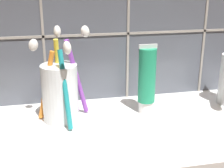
# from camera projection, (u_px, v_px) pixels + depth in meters

# --- Properties ---
(sink_counter) EXTENTS (0.71, 0.29, 0.02)m
(sink_counter) POSITION_uv_depth(u_px,v_px,m) (136.00, 129.00, 0.58)
(sink_counter) COLOR white
(sink_counter) RESTS_ON ground
(tile_wall_backsplash) EXTENTS (0.81, 0.02, 0.43)m
(tile_wall_backsplash) POSITION_uv_depth(u_px,v_px,m) (119.00, 8.00, 0.65)
(tile_wall_backsplash) COLOR #4C515B
(tile_wall_backsplash) RESTS_ON ground
(toothbrush_cup) EXTENTS (0.12, 0.11, 0.18)m
(toothbrush_cup) POSITION_uv_depth(u_px,v_px,m) (60.00, 90.00, 0.58)
(toothbrush_cup) COLOR silver
(toothbrush_cup) RESTS_ON sink_counter
(toothpaste_tube) EXTENTS (0.04, 0.03, 0.14)m
(toothpaste_tube) POSITION_uv_depth(u_px,v_px,m) (147.00, 80.00, 0.61)
(toothpaste_tube) COLOR white
(toothpaste_tube) RESTS_ON sink_counter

